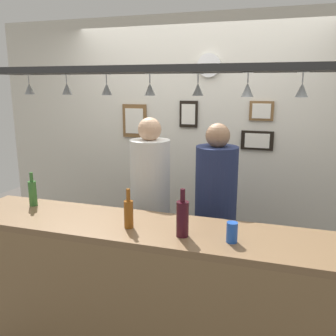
% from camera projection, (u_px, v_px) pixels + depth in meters
% --- Properties ---
extents(ground_plane, '(8.00, 8.00, 0.00)m').
position_uv_depth(ground_plane, '(164.00, 330.00, 2.92)').
color(ground_plane, '#4C4742').
extents(back_wall, '(4.40, 0.06, 2.60)m').
position_uv_depth(back_wall, '(198.00, 149.00, 3.64)').
color(back_wall, silver).
rests_on(back_wall, ground_plane).
extents(bar_counter, '(2.70, 0.55, 1.04)m').
position_uv_depth(bar_counter, '(139.00, 285.00, 2.29)').
color(bar_counter, brown).
rests_on(bar_counter, ground_plane).
extents(overhead_glass_rack, '(2.20, 0.36, 0.04)m').
position_uv_depth(overhead_glass_rack, '(148.00, 70.00, 2.18)').
color(overhead_glass_rack, black).
extents(hanging_wineglass_far_left, '(0.07, 0.07, 0.13)m').
position_uv_depth(hanging_wineglass_far_left, '(29.00, 88.00, 2.49)').
color(hanging_wineglass_far_left, silver).
rests_on(hanging_wineglass_far_left, overhead_glass_rack).
extents(hanging_wineglass_left, '(0.07, 0.07, 0.13)m').
position_uv_depth(hanging_wineglass_left, '(67.00, 88.00, 2.42)').
color(hanging_wineglass_left, silver).
rests_on(hanging_wineglass_left, overhead_glass_rack).
extents(hanging_wineglass_center_left, '(0.07, 0.07, 0.13)m').
position_uv_depth(hanging_wineglass_center_left, '(107.00, 88.00, 2.32)').
color(hanging_wineglass_center_left, silver).
rests_on(hanging_wineglass_center_left, overhead_glass_rack).
extents(hanging_wineglass_center, '(0.07, 0.07, 0.13)m').
position_uv_depth(hanging_wineglass_center, '(150.00, 89.00, 2.21)').
color(hanging_wineglass_center, silver).
rests_on(hanging_wineglass_center, overhead_glass_rack).
extents(hanging_wineglass_center_right, '(0.07, 0.07, 0.13)m').
position_uv_depth(hanging_wineglass_center_right, '(198.00, 89.00, 2.18)').
color(hanging_wineglass_center_right, silver).
rests_on(hanging_wineglass_center_right, overhead_glass_rack).
extents(hanging_wineglass_right, '(0.07, 0.07, 0.13)m').
position_uv_depth(hanging_wineglass_right, '(247.00, 89.00, 1.98)').
color(hanging_wineglass_right, silver).
rests_on(hanging_wineglass_right, overhead_glass_rack).
extents(hanging_wineglass_far_right, '(0.07, 0.07, 0.13)m').
position_uv_depth(hanging_wineglass_far_right, '(302.00, 89.00, 1.92)').
color(hanging_wineglass_far_right, silver).
rests_on(hanging_wineglass_far_right, overhead_glass_rack).
extents(person_left_white_patterned_shirt, '(0.34, 0.34, 1.68)m').
position_uv_depth(person_left_white_patterned_shirt, '(150.00, 195.00, 3.11)').
color(person_left_white_patterned_shirt, '#2D334C').
rests_on(person_left_white_patterned_shirt, ground_plane).
extents(person_right_navy_shirt, '(0.34, 0.34, 1.65)m').
position_uv_depth(person_right_navy_shirt, '(216.00, 203.00, 2.95)').
color(person_right_navy_shirt, '#2D334C').
rests_on(person_right_navy_shirt, ground_plane).
extents(bottle_beer_green_import, '(0.06, 0.06, 0.26)m').
position_uv_depth(bottle_beer_green_import, '(33.00, 192.00, 2.73)').
color(bottle_beer_green_import, '#336B2D').
rests_on(bottle_beer_green_import, bar_counter).
extents(bottle_wine_dark_red, '(0.08, 0.08, 0.30)m').
position_uv_depth(bottle_wine_dark_red, '(182.00, 218.00, 2.17)').
color(bottle_wine_dark_red, '#380F19').
rests_on(bottle_wine_dark_red, bar_counter).
extents(bottle_beer_amber_tall, '(0.06, 0.06, 0.26)m').
position_uv_depth(bottle_beer_amber_tall, '(129.00, 213.00, 2.31)').
color(bottle_beer_amber_tall, brown).
rests_on(bottle_beer_amber_tall, bar_counter).
extents(drink_can, '(0.07, 0.07, 0.12)m').
position_uv_depth(drink_can, '(232.00, 232.00, 2.10)').
color(drink_can, '#1E4CB2').
rests_on(drink_can, bar_counter).
extents(picture_frame_upper_small, '(0.22, 0.02, 0.18)m').
position_uv_depth(picture_frame_upper_small, '(261.00, 111.00, 3.33)').
color(picture_frame_upper_small, brown).
rests_on(picture_frame_upper_small, back_wall).
extents(picture_frame_crest, '(0.18, 0.02, 0.26)m').
position_uv_depth(picture_frame_crest, '(189.00, 114.00, 3.55)').
color(picture_frame_crest, black).
rests_on(picture_frame_crest, back_wall).
extents(picture_frame_lower_pair, '(0.30, 0.02, 0.18)m').
position_uv_depth(picture_frame_lower_pair, '(257.00, 141.00, 3.40)').
color(picture_frame_lower_pair, black).
rests_on(picture_frame_lower_pair, back_wall).
extents(picture_frame_caricature, '(0.26, 0.02, 0.34)m').
position_uv_depth(picture_frame_caricature, '(135.00, 121.00, 3.74)').
color(picture_frame_caricature, brown).
rests_on(picture_frame_caricature, back_wall).
extents(wall_clock, '(0.22, 0.03, 0.22)m').
position_uv_depth(wall_clock, '(209.00, 65.00, 3.38)').
color(wall_clock, white).
rests_on(wall_clock, back_wall).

